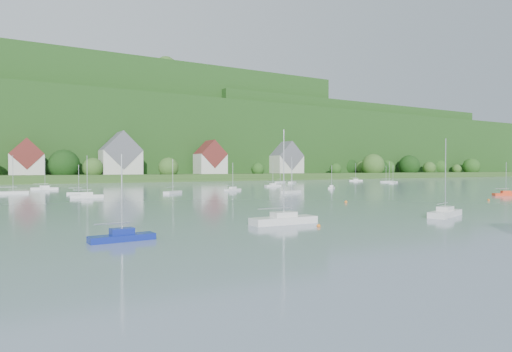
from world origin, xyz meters
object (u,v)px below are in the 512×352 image
Objects in this scene: near_sailboat_1 at (122,236)px; near_sailboat_3 at (445,212)px; near_sailboat_5 at (506,194)px; near_sailboat_0 at (284,219)px.

near_sailboat_3 reaches higher than near_sailboat_1.
near_sailboat_5 is at bearing 8.79° from near_sailboat_1.
near_sailboat_3 is 1.32× the size of near_sailboat_5.
near_sailboat_1 is at bearing -170.63° from near_sailboat_0.
near_sailboat_3 is at bearing -5.55° from near_sailboat_1.
near_sailboat_0 is 1.42× the size of near_sailboat_1.
near_sailboat_1 is 82.11m from near_sailboat_5.
near_sailboat_0 is at bearing 4.96° from near_sailboat_1.
near_sailboat_3 is at bearing -9.79° from near_sailboat_0.
near_sailboat_5 is at bearing 3.37° from near_sailboat_3.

